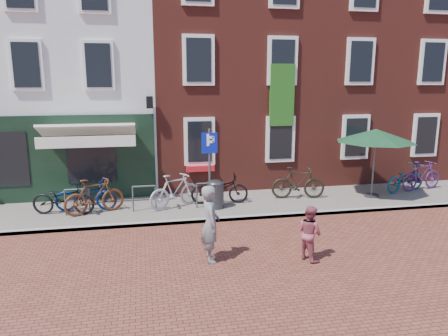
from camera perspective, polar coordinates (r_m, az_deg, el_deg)
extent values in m
plane|color=brown|center=(12.45, -3.67, -7.53)|extent=(80.00, 80.00, 0.00)
cube|color=slate|center=(13.99, -0.40, -5.08)|extent=(24.00, 3.00, 0.10)
cube|color=silver|center=(18.98, -22.32, 12.13)|extent=(8.00, 8.00, 9.00)
cube|color=maroon|center=(18.99, -0.56, 14.51)|extent=(6.00, 8.00, 10.00)
cube|color=maroon|center=(20.94, 16.30, 13.80)|extent=(6.00, 8.00, 10.00)
cylinder|color=#37373A|center=(13.43, -1.19, -3.80)|extent=(0.53, 0.53, 0.80)
ellipsoid|color=#37373A|center=(13.31, -1.19, -1.89)|extent=(0.53, 0.53, 0.24)
cylinder|color=#4C4C4F|center=(13.30, -1.98, -0.08)|extent=(0.07, 0.07, 2.55)
cube|color=#0A1AA0|center=(13.13, -1.99, 3.42)|extent=(0.50, 0.04, 0.65)
cylinder|color=#4C4C4F|center=(15.70, 19.42, -3.54)|extent=(0.50, 0.50, 0.08)
cylinder|color=#4C4C4F|center=(15.46, 19.70, 0.39)|extent=(0.06, 0.06, 2.27)
cone|color=#164224|center=(15.28, 20.00, 4.57)|extent=(2.71, 2.71, 0.45)
imported|color=slate|center=(9.71, -1.87, -7.56)|extent=(0.43, 0.66, 1.80)
imported|color=#9D4753|center=(10.04, 11.60, -8.64)|extent=(0.70, 0.77, 1.30)
imported|color=black|center=(13.69, -21.05, -3.88)|extent=(2.00, 1.04, 1.00)
imported|color=#552A18|center=(13.42, -17.23, -3.68)|extent=(1.91, 1.16, 1.11)
imported|color=navy|center=(13.84, -18.30, -3.52)|extent=(1.95, 0.81, 1.00)
imported|color=#B0AFB2|center=(13.52, -6.72, -3.11)|extent=(1.88, 1.32, 1.11)
imported|color=black|center=(13.89, -0.61, -2.85)|extent=(1.95, 0.84, 1.00)
imported|color=black|center=(14.69, 10.06, -2.00)|extent=(1.90, 0.81, 1.11)
imported|color=#0A455A|center=(16.77, 23.50, -1.28)|extent=(2.01, 1.22, 1.00)
imported|color=#401D55|center=(17.21, 25.31, -0.93)|extent=(1.91, 0.88, 1.11)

